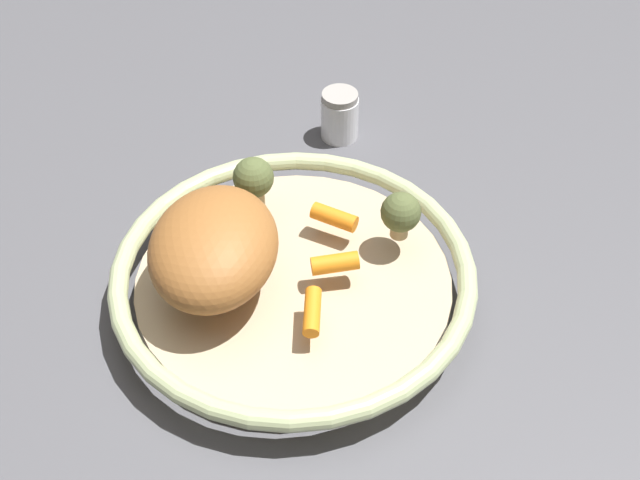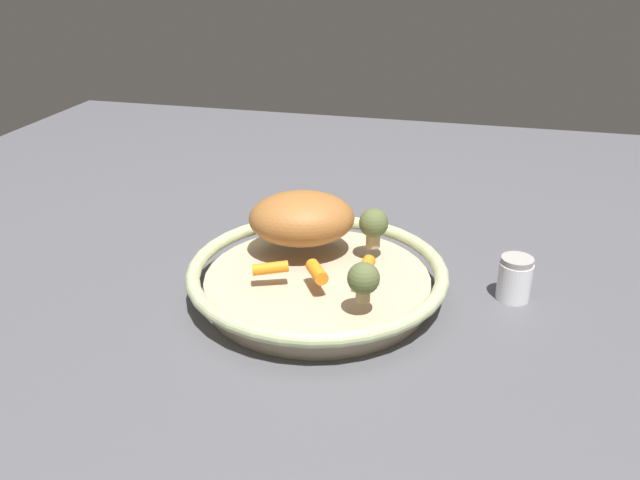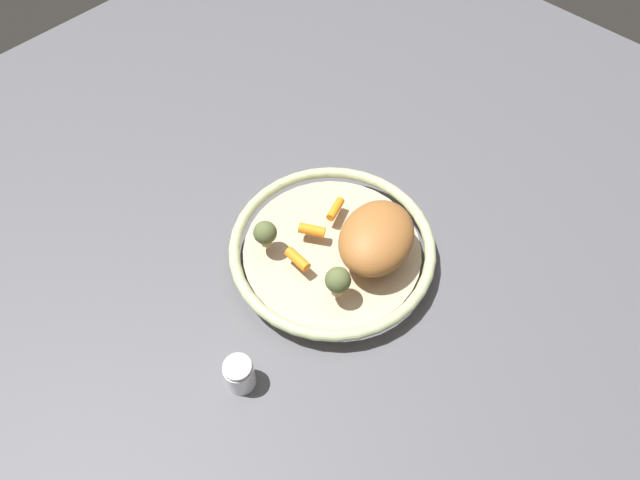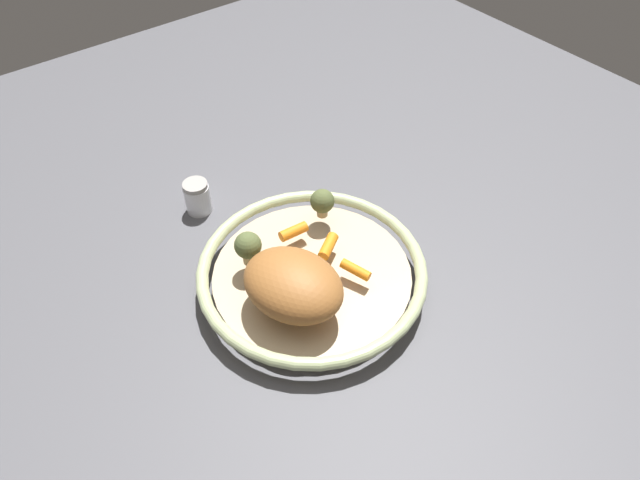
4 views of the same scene
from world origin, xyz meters
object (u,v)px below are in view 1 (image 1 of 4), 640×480
at_px(broccoli_floret_small, 401,213).
at_px(broccoli_floret_edge, 254,179).
at_px(serving_bowl, 294,280).
at_px(baby_carrot_right, 312,312).
at_px(baby_carrot_back, 334,217).
at_px(baby_carrot_center, 335,263).
at_px(salt_shaker, 340,115).
at_px(roast_chicken_piece, 214,247).

height_order(broccoli_floret_small, broccoli_floret_edge, broccoli_floret_edge).
relative_size(serving_bowl, broccoli_floret_edge, 6.19).
relative_size(serving_bowl, baby_carrot_right, 7.51).
distance_m(baby_carrot_right, baby_carrot_back, 0.12).
relative_size(baby_carrot_back, broccoli_floret_edge, 0.81).
relative_size(baby_carrot_center, broccoli_floret_edge, 0.79).
bearing_deg(broccoli_floret_small, baby_carrot_back, 8.16).
relative_size(baby_carrot_right, broccoli_floret_small, 0.93).
xyz_separation_m(baby_carrot_center, broccoli_floret_edge, (0.11, -0.05, 0.02)).
distance_m(baby_carrot_right, baby_carrot_center, 0.06).
height_order(baby_carrot_back, salt_shaker, baby_carrot_back).
xyz_separation_m(broccoli_floret_small, salt_shaker, (0.13, -0.18, -0.05)).
bearing_deg(roast_chicken_piece, salt_shaker, -91.53).
bearing_deg(baby_carrot_right, salt_shaker, -73.09).
relative_size(baby_carrot_right, broccoli_floret_edge, 0.82).
bearing_deg(baby_carrot_back, serving_bowl, 77.39).
distance_m(baby_carrot_center, broccoli_floret_edge, 0.12).
height_order(roast_chicken_piece, baby_carrot_center, roast_chicken_piece).
bearing_deg(salt_shaker, baby_carrot_center, 110.24).
xyz_separation_m(roast_chicken_piece, broccoli_floret_edge, (0.01, -0.10, -0.00)).
relative_size(baby_carrot_right, salt_shaker, 0.76).
xyz_separation_m(roast_chicken_piece, baby_carrot_back, (-0.07, -0.10, -0.03)).
bearing_deg(baby_carrot_right, baby_carrot_back, -77.61).
height_order(baby_carrot_back, broccoli_floret_small, broccoli_floret_small).
distance_m(baby_carrot_right, broccoli_floret_small, 0.13).
relative_size(roast_chicken_piece, broccoli_floret_small, 2.99).
height_order(baby_carrot_center, broccoli_floret_edge, broccoli_floret_edge).
bearing_deg(salt_shaker, serving_bowl, 101.62).
bearing_deg(broccoli_floret_small, baby_carrot_right, 73.42).
distance_m(baby_carrot_right, broccoli_floret_edge, 0.16).
distance_m(baby_carrot_center, broccoli_floret_small, 0.08).
xyz_separation_m(baby_carrot_right, baby_carrot_center, (0.00, -0.06, 0.00)).
distance_m(serving_bowl, broccoli_floret_small, 0.12).
distance_m(baby_carrot_center, salt_shaker, 0.26).
xyz_separation_m(baby_carrot_right, baby_carrot_back, (0.03, -0.12, 0.00)).
relative_size(roast_chicken_piece, broccoli_floret_edge, 2.64).
bearing_deg(serving_bowl, baby_carrot_back, -102.61).
bearing_deg(broccoli_floret_small, salt_shaker, -53.86).
bearing_deg(baby_carrot_center, broccoli_floret_small, -121.25).
relative_size(roast_chicken_piece, baby_carrot_back, 3.25).
bearing_deg(salt_shaker, broccoli_floret_small, 126.14).
xyz_separation_m(baby_carrot_right, salt_shaker, (0.09, -0.31, -0.02)).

